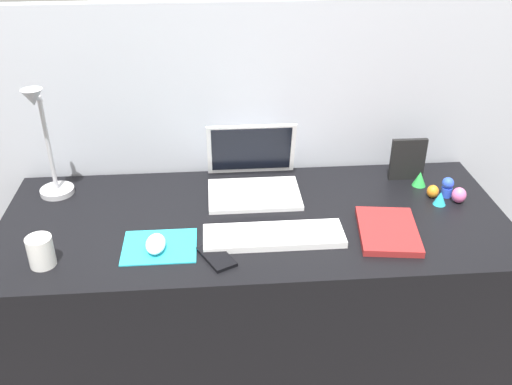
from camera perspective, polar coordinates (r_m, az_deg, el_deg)
ground_plane at (r=2.26m, az=-0.09°, el=-18.60°), size 6.00×6.00×0.00m
back_wall at (r=2.13m, az=-0.87°, el=0.90°), size 2.77×0.05×1.32m
desk at (r=2.00m, az=-0.09°, el=-11.53°), size 1.57×0.65×0.74m
laptop at (r=1.92m, az=-0.31°, el=1.87°), size 0.30×0.27×0.21m
keyboard at (r=1.68m, az=1.78°, el=-4.34°), size 0.41×0.13×0.02m
mousepad at (r=1.67m, az=-9.55°, el=-5.32°), size 0.21×0.17×0.00m
mouse at (r=1.65m, az=-9.94°, el=-5.04°), size 0.06×0.10×0.03m
cell_phone at (r=1.61m, az=-3.94°, el=-6.37°), size 0.12×0.14×0.01m
desk_lamp at (r=1.92m, az=-20.13°, el=4.32°), size 0.11×0.14×0.38m
notebook_pad at (r=1.74m, az=12.98°, el=-3.73°), size 0.20×0.26×0.02m
picture_frame at (r=2.03m, az=14.84°, el=3.20°), size 0.12×0.02×0.15m
coffee_mug at (r=1.66m, az=-20.60°, el=-5.51°), size 0.07×0.07×0.09m
toy_figurine_orange at (r=1.97m, az=17.16°, el=0.11°), size 0.04×0.04×0.04m
toy_figurine_blue at (r=1.98m, az=18.48°, el=0.55°), size 0.04×0.04×0.07m
toy_figurine_green at (r=2.02m, az=15.95°, el=1.33°), size 0.05×0.05×0.05m
toy_figurine_cyan at (r=1.93m, az=17.83°, el=-0.55°), size 0.04×0.04×0.05m
toy_figurine_pink at (r=1.96m, az=19.52°, el=-0.24°), size 0.05×0.05×0.05m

